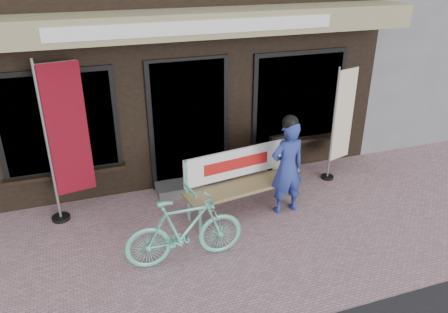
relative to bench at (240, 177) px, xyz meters
name	(u,v)px	position (x,y,z in m)	size (l,w,h in m)	color
ground	(229,248)	(-0.48, -0.88, -0.58)	(70.00, 70.00, 0.00)	#AD848E
bench	(240,177)	(0.00, 0.00, 0.00)	(1.86, 0.72, 0.98)	#64C4AC
person	(287,166)	(0.66, -0.24, 0.20)	(0.56, 0.39, 1.58)	navy
bicycle	(185,230)	(-1.10, -0.92, -0.11)	(0.44, 1.55, 0.93)	#64C4AC
nobori_red	(65,140)	(-2.40, 0.67, 0.68)	(0.73, 0.31, 2.44)	gray
nobori_cream	(341,121)	(2.06, 0.53, 0.46)	(0.60, 0.29, 2.01)	gray
menu_stand	(281,160)	(0.94, 0.48, -0.09)	(0.49, 0.17, 0.96)	black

